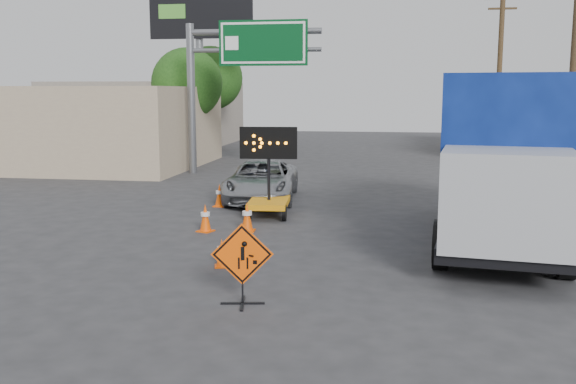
% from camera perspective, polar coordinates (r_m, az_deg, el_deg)
% --- Properties ---
extents(ground, '(100.00, 100.00, 0.00)m').
position_cam_1_polar(ground, '(11.63, -4.60, -10.10)').
color(ground, '#2D2D30').
rests_on(ground, ground).
extents(curb_right, '(0.40, 60.00, 0.12)m').
position_cam_1_polar(curb_right, '(26.33, 19.05, 0.33)').
color(curb_right, gray).
rests_on(curb_right, ground).
extents(sidewalk_right, '(4.00, 60.00, 0.15)m').
position_cam_1_polar(sidewalk_right, '(26.82, 23.90, 0.23)').
color(sidewalk_right, gray).
rests_on(sidewalk_right, ground).
extents(storefront_left_near, '(14.00, 10.00, 4.00)m').
position_cam_1_polar(storefront_left_near, '(34.95, -19.35, 5.53)').
color(storefront_left_near, tan).
rests_on(storefront_left_near, ground).
extents(storefront_left_far, '(12.00, 10.00, 4.40)m').
position_cam_1_polar(storefront_left_far, '(48.06, -12.42, 6.87)').
color(storefront_left_far, gray).
rests_on(storefront_left_far, ground).
extents(building_right_far, '(10.00, 14.00, 4.60)m').
position_cam_1_polar(building_right_far, '(41.99, 23.63, 6.19)').
color(building_right_far, tan).
rests_on(building_right_far, ground).
extents(highway_gantry, '(6.18, 0.38, 6.90)m').
position_cam_1_polar(highway_gantry, '(29.52, -4.78, 11.43)').
color(highway_gantry, slate).
rests_on(highway_gantry, ground).
extents(billboard, '(6.10, 0.54, 9.85)m').
position_cam_1_polar(billboard, '(38.33, -7.75, 14.23)').
color(billboard, slate).
rests_on(billboard, ground).
extents(utility_pole_near, '(1.80, 0.26, 9.00)m').
position_cam_1_polar(utility_pole_near, '(21.36, 24.12, 10.59)').
color(utility_pole_near, '#4C3620').
rests_on(utility_pole_near, ground).
extents(utility_pole_far, '(1.80, 0.26, 9.00)m').
position_cam_1_polar(utility_pole_far, '(35.09, 18.27, 9.99)').
color(utility_pole_far, '#4C3620').
rests_on(utility_pole_far, ground).
extents(tree_left_near, '(3.71, 3.71, 6.03)m').
position_cam_1_polar(tree_left_near, '(34.37, -8.97, 9.49)').
color(tree_left_near, '#4C3620').
rests_on(tree_left_near, ground).
extents(tree_left_far, '(4.10, 4.10, 6.66)m').
position_cam_1_polar(tree_left_far, '(42.32, -6.87, 10.00)').
color(tree_left_far, '#4C3620').
rests_on(tree_left_far, ground).
extents(construction_sign, '(1.11, 0.79, 1.49)m').
position_cam_1_polar(construction_sign, '(11.51, -4.09, -6.20)').
color(construction_sign, black).
rests_on(construction_sign, ground).
extents(arrow_board, '(1.73, 2.01, 2.74)m').
position_cam_1_polar(arrow_board, '(19.50, -1.71, -0.41)').
color(arrow_board, orange).
rests_on(arrow_board, ground).
extents(pickup_truck, '(2.76, 5.19, 1.39)m').
position_cam_1_polar(pickup_truck, '(22.42, -2.34, 1.02)').
color(pickup_truck, '#9DA0A4').
rests_on(pickup_truck, ground).
extents(box_truck, '(3.69, 9.06, 4.17)m').
position_cam_1_polar(box_truck, '(16.88, 18.37, 2.04)').
color(box_truck, black).
rests_on(box_truck, ground).
extents(cone_a, '(0.39, 0.39, 0.63)m').
position_cam_1_polar(cone_a, '(14.08, -5.90, -5.39)').
color(cone_a, '#FF5205').
rests_on(cone_a, ground).
extents(cone_b, '(0.49, 0.49, 0.76)m').
position_cam_1_polar(cone_b, '(17.59, -7.36, -2.29)').
color(cone_b, '#FF5205').
rests_on(cone_b, ground).
extents(cone_c, '(0.43, 0.43, 0.80)m').
position_cam_1_polar(cone_c, '(17.50, -3.66, -2.23)').
color(cone_c, '#FF5205').
rests_on(cone_c, ground).
extents(cone_d, '(0.40, 0.40, 0.76)m').
position_cam_1_polar(cone_d, '(21.35, -6.10, -0.28)').
color(cone_d, '#FF5205').
rests_on(cone_d, ground).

